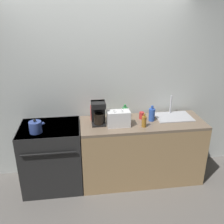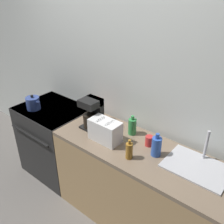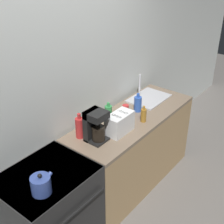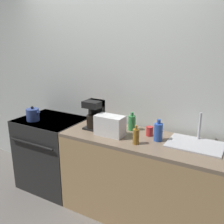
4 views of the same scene
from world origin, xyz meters
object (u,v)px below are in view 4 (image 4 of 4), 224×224
object	(u,v)px
kettle	(33,115)
bottle_red	(98,114)
bottle_amber	(136,136)
cup_red	(150,131)
stove	(53,152)
toaster	(110,125)
bottle_green	(132,123)
bottle_blue	(158,132)
coffee_maker	(94,114)

from	to	relation	value
kettle	bottle_red	size ratio (longest dim) A/B	0.75
bottle_amber	bottle_red	distance (m)	0.71
bottle_red	kettle	bearing A→B (deg)	-158.08
cup_red	stove	bearing A→B (deg)	-175.56
kettle	toaster	bearing A→B (deg)	2.62
stove	bottle_red	xyz separation A→B (m)	(0.59, 0.16, 0.55)
toaster	bottle_green	bearing A→B (deg)	62.35
stove	bottle_green	xyz separation A→B (m)	(1.03, 0.16, 0.53)
bottle_green	kettle	bearing A→B (deg)	-165.87
bottle_blue	cup_red	distance (m)	0.15
bottle_blue	bottle_red	bearing A→B (deg)	169.80
kettle	toaster	xyz separation A→B (m)	(1.05, 0.05, 0.03)
coffee_maker	bottle_red	distance (m)	0.17
cup_red	coffee_maker	bearing A→B (deg)	-171.94
toaster	bottle_red	xyz separation A→B (m)	(-0.31, 0.25, 0.00)
coffee_maker	bottle_red	xyz separation A→B (m)	(-0.05, 0.15, -0.05)
toaster	bottle_amber	bearing A→B (deg)	-12.33
toaster	bottle_blue	xyz separation A→B (m)	(0.48, 0.11, -0.01)
toaster	bottle_blue	distance (m)	0.49
stove	coffee_maker	xyz separation A→B (m)	(0.65, 0.01, 0.61)
stove	bottle_blue	bearing A→B (deg)	0.68
kettle	cup_red	size ratio (longest dim) A/B	2.03
bottle_green	bottle_blue	bearing A→B (deg)	-22.14
kettle	bottle_red	bearing A→B (deg)	21.92
bottle_amber	bottle_blue	xyz separation A→B (m)	(0.15, 0.18, 0.01)
stove	kettle	distance (m)	0.56
bottle_amber	cup_red	size ratio (longest dim) A/B	1.89
kettle	bottle_blue	size ratio (longest dim) A/B	0.90
bottle_red	cup_red	xyz separation A→B (m)	(0.67, -0.06, -0.06)
bottle_amber	kettle	bearing A→B (deg)	179.04
bottle_green	bottle_red	bearing A→B (deg)	179.97
toaster	bottle_amber	world-z (taller)	toaster
stove	bottle_red	distance (m)	0.83
toaster	bottle_red	bearing A→B (deg)	141.23
stove	toaster	size ratio (longest dim) A/B	3.07
stove	coffee_maker	size ratio (longest dim) A/B	2.88
bottle_green	bottle_red	world-z (taller)	bottle_red
stove	cup_red	xyz separation A→B (m)	(1.26, 0.10, 0.49)
bottle_green	toaster	bearing A→B (deg)	-117.65
stove	bottle_red	world-z (taller)	bottle_red
kettle	coffee_maker	world-z (taller)	coffee_maker
bottle_red	cup_red	world-z (taller)	bottle_red
bottle_red	bottle_blue	xyz separation A→B (m)	(0.79, -0.14, -0.02)
coffee_maker	bottle_amber	world-z (taller)	coffee_maker
stove	bottle_red	bearing A→B (deg)	14.98
kettle	bottle_red	xyz separation A→B (m)	(0.74, 0.30, 0.03)
stove	bottle_blue	distance (m)	1.48
kettle	bottle_amber	world-z (taller)	bottle_amber
cup_red	bottle_amber	bearing A→B (deg)	-97.55
stove	bottle_blue	size ratio (longest dim) A/B	4.22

